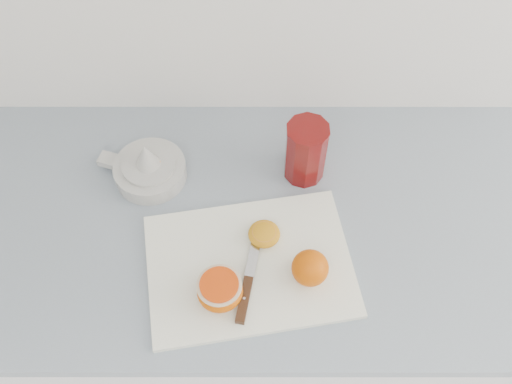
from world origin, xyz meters
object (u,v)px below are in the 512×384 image
(counter, at_px, (252,301))
(citrus_juicer, at_px, (149,168))
(cutting_board, at_px, (250,265))
(half_orange, at_px, (220,290))
(red_tumbler, at_px, (305,153))

(counter, height_order, citrus_juicer, citrus_juicer)
(counter, relative_size, cutting_board, 6.43)
(counter, distance_m, half_orange, 0.52)
(counter, height_order, half_orange, half_orange)
(half_orange, bearing_deg, cutting_board, 50.94)
(counter, relative_size, red_tumbler, 17.34)
(citrus_juicer, bearing_deg, cutting_board, -45.20)
(citrus_juicer, relative_size, red_tumbler, 1.33)
(half_orange, bearing_deg, red_tumbler, 60.11)
(half_orange, distance_m, citrus_juicer, 0.33)
(counter, distance_m, citrus_juicer, 0.53)
(red_tumbler, bearing_deg, counter, -135.72)
(citrus_juicer, height_order, red_tumbler, red_tumbler)
(red_tumbler, bearing_deg, cutting_board, -116.82)
(counter, height_order, red_tumbler, red_tumbler)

